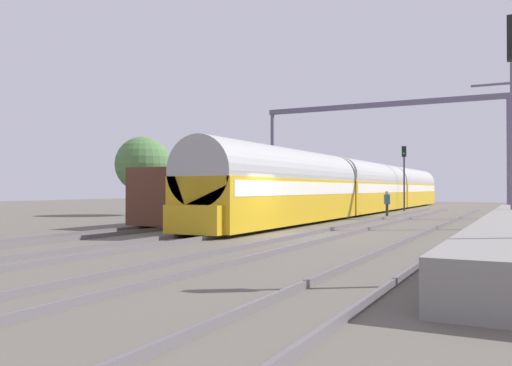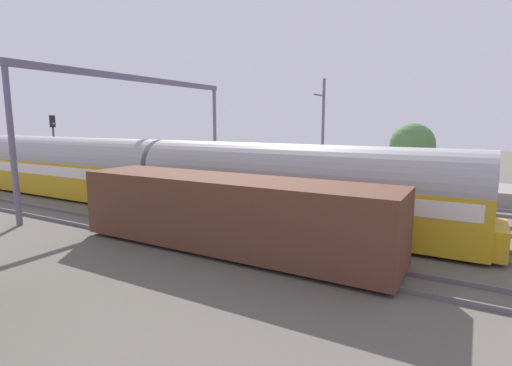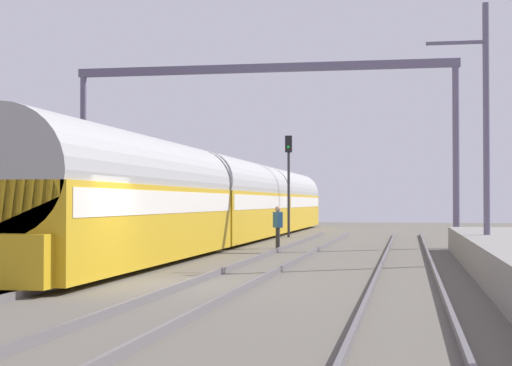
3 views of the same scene
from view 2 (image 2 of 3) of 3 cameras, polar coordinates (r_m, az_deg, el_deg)
name	(u,v)px [view 2 (image 2 of 3)]	position (r m, az deg, el deg)	size (l,w,h in m)	color
ground	(418,233)	(19.18, 22.63, -6.80)	(120.00, 120.00, 0.00)	#5D574E
track_far_west	(391,278)	(13.37, 19.21, -13.06)	(1.52, 60.00, 0.16)	#5F5A5D
track_west	(411,244)	(17.20, 21.77, -8.25)	(1.51, 60.00, 0.16)	#5F5A5D
track_east	(424,222)	(21.14, 23.36, -5.20)	(1.51, 60.00, 0.16)	#5F5A5D
track_far_east	(433,206)	(25.12, 24.43, -3.11)	(1.52, 60.00, 0.16)	#5F5A5D
platform	(407,188)	(29.01, 21.28, -0.65)	(4.40, 28.00, 0.90)	gray
passenger_train	(71,167)	(28.90, -25.46, 2.11)	(2.93, 49.20, 3.82)	gold
freight_car	(229,213)	(15.17, -3.97, -4.43)	(2.80, 13.00, 2.70)	#563323
person_crossing	(172,182)	(26.35, -12.22, 0.13)	(0.44, 0.46, 1.73)	#313131
railway_signal_far	(54,142)	(33.65, -27.45, 5.37)	(0.36, 0.30, 5.47)	#2D2D33
catenary_gantry	(140,107)	(26.54, -16.62, 10.60)	(16.69, 0.28, 7.86)	slate
catenary_pole_east_mid	(323,133)	(28.65, 9.72, 7.16)	(1.90, 0.20, 8.00)	slate
tree_east_background	(412,145)	(33.02, 21.90, 5.15)	(3.44, 3.44, 4.89)	#4C3826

